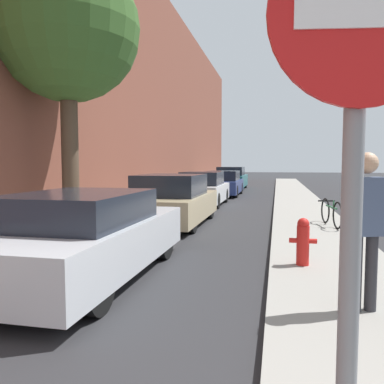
% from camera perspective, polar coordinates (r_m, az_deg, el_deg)
% --- Properties ---
extents(ground_plane, '(120.00, 120.00, 0.00)m').
position_cam_1_polar(ground_plane, '(15.76, 5.06, -2.05)').
color(ground_plane, '#28282B').
extents(sidewalk_left, '(2.00, 52.00, 0.12)m').
position_cam_1_polar(sidewalk_left, '(16.37, -5.06, -1.60)').
color(sidewalk_left, gray).
rests_on(sidewalk_left, ground).
extents(sidewalk_right, '(2.00, 52.00, 0.12)m').
position_cam_1_polar(sidewalk_right, '(15.65, 15.65, -2.01)').
color(sidewalk_right, gray).
rests_on(sidewalk_right, ground).
extents(building_facade_left, '(0.70, 52.00, 10.61)m').
position_cam_1_polar(building_facade_left, '(17.12, -9.67, 16.27)').
color(building_facade_left, brown).
rests_on(building_facade_left, ground).
extents(parked_car_silver, '(1.86, 4.32, 1.30)m').
position_cam_1_polar(parked_car_silver, '(6.06, -15.55, -6.28)').
color(parked_car_silver, black).
rests_on(parked_car_silver, ground).
extents(parked_car_champagne, '(1.88, 4.24, 1.41)m').
position_cam_1_polar(parked_car_champagne, '(10.95, -2.94, -1.32)').
color(parked_car_champagne, black).
rests_on(parked_car_champagne, ground).
extents(parked_car_white, '(1.72, 4.00, 1.37)m').
position_cam_1_polar(parked_car_white, '(16.00, 1.60, 0.39)').
color(parked_car_white, black).
rests_on(parked_car_white, ground).
extents(parked_car_navy, '(1.75, 4.31, 1.33)m').
position_cam_1_polar(parked_car_navy, '(20.81, 4.69, 1.23)').
color(parked_car_navy, black).
rests_on(parked_car_navy, ground).
extents(parked_car_teal, '(1.86, 4.45, 1.48)m').
position_cam_1_polar(parked_car_teal, '(26.05, 5.79, 1.98)').
color(parked_car_teal, black).
rests_on(parked_car_teal, ground).
extents(street_tree_near, '(3.42, 3.42, 6.48)m').
position_cam_1_polar(street_tree_near, '(10.28, -17.89, 21.72)').
color(street_tree_near, '#4C3A2B').
rests_on(street_tree_near, sidewalk_left).
extents(fire_hydrant, '(0.42, 0.20, 0.75)m').
position_cam_1_polar(fire_hydrant, '(6.39, 16.01, -6.93)').
color(fire_hydrant, red).
rests_on(fire_hydrant, sidewalk_right).
extents(traffic_sign_post, '(0.72, 0.15, 2.63)m').
position_cam_1_polar(traffic_sign_post, '(1.39, 23.12, 9.68)').
color(traffic_sign_post, gray).
rests_on(traffic_sign_post, sidewalk_right).
extents(pedestrian, '(0.44, 0.32, 1.72)m').
position_cam_1_polar(pedestrian, '(4.56, 24.13, -3.86)').
color(pedestrian, '#2D2D33').
rests_on(pedestrian, sidewalk_right).
extents(bicycle, '(0.46, 1.63, 0.67)m').
position_cam_1_polar(bicycle, '(10.56, 19.79, -2.85)').
color(bicycle, black).
rests_on(bicycle, sidewalk_right).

